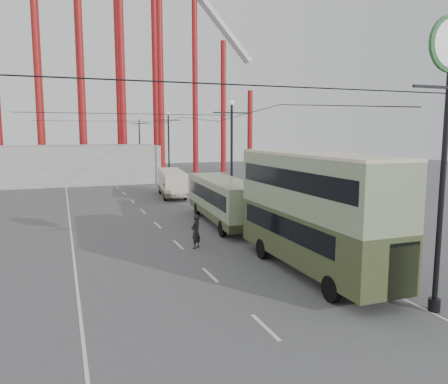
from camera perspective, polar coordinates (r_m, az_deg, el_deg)
name	(u,v)px	position (r m, az deg, el deg)	size (l,w,h in m)	color
ground	(266,302)	(18.02, 5.49, -14.16)	(160.00, 160.00, 0.00)	#505153
road_markings	(150,216)	(35.95, -9.67, -3.11)	(12.52, 120.00, 0.01)	silver
lamp_post_near	(448,100)	(17.72, 27.22, 10.61)	(3.20, 0.44, 10.80)	black
lamp_post_mid	(232,158)	(35.53, 1.00, 4.47)	(3.20, 0.44, 9.32)	black
lamp_post_far	(169,149)	(56.55, -7.22, 5.63)	(3.20, 0.44, 9.32)	black
lamp_post_distant	(140,144)	(78.12, -10.97, 6.12)	(3.20, 0.44, 9.32)	black
roller_coaster	(89,25)	(73.86, -17.25, 20.10)	(52.95, 5.00, 55.48)	maroon
fairground_shed	(72,164)	(62.16, -19.19, 3.44)	(22.00, 10.00, 5.00)	gray
double_decker_bus	(314,207)	(21.09, 11.64, -1.90)	(2.78, 10.79, 5.79)	#394324
single_decker_green	(223,199)	(32.24, -0.08, -0.90)	(3.55, 11.84, 3.30)	gray
single_decker_cream	(172,182)	(46.40, -6.85, 1.31)	(3.33, 9.07, 2.76)	beige
pedestrian	(196,232)	(25.60, -3.70, -5.17)	(0.73, 0.48, 1.99)	black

